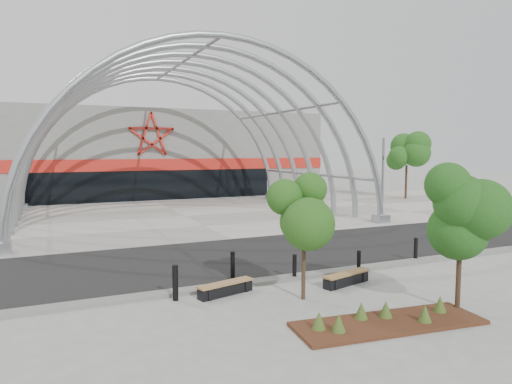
{
  "coord_description": "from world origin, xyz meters",
  "views": [
    {
      "loc": [
        -7.9,
        -13.62,
        4.39
      ],
      "look_at": [
        0.0,
        4.0,
        2.6
      ],
      "focal_mm": 32.0,
      "sensor_mm": 36.0,
      "label": 1
    }
  ],
  "objects": [
    {
      "name": "ground",
      "position": [
        0.0,
        0.0,
        0.0
      ],
      "size": [
        140.0,
        140.0,
        0.0
      ],
      "primitive_type": "plane",
      "color": "gray",
      "rests_on": "ground"
    },
    {
      "name": "road",
      "position": [
        0.0,
        3.5,
        0.01
      ],
      "size": [
        140.0,
        7.0,
        0.02
      ],
      "primitive_type": "cube",
      "color": "black",
      "rests_on": "ground"
    },
    {
      "name": "forecourt",
      "position": [
        0.0,
        15.5,
        0.02
      ],
      "size": [
        60.0,
        17.0,
        0.04
      ],
      "primitive_type": "cube",
      "color": "gray",
      "rests_on": "ground"
    },
    {
      "name": "kerb",
      "position": [
        0.0,
        -0.25,
        0.06
      ],
      "size": [
        60.0,
        0.5,
        0.12
      ],
      "primitive_type": "cube",
      "color": "slate",
      "rests_on": "ground"
    },
    {
      "name": "arena_building",
      "position": [
        0.0,
        33.45,
        3.99
      ],
      "size": [
        34.0,
        15.24,
        8.0
      ],
      "color": "slate",
      "rests_on": "ground"
    },
    {
      "name": "vault_canopy",
      "position": [
        0.0,
        15.5,
        0.02
      ],
      "size": [
        20.8,
        15.8,
        20.36
      ],
      "color": "#9BA0A5",
      "rests_on": "ground"
    },
    {
      "name": "planting_bed",
      "position": [
        -0.36,
        -4.82,
        0.12
      ],
      "size": [
        5.05,
        2.05,
        0.52
      ],
      "color": "#3B1810",
      "rests_on": "ground"
    },
    {
      "name": "signal_pole",
      "position": [
        10.3,
        8.29,
        2.67
      ],
      "size": [
        0.38,
        0.71,
        5.11
      ],
      "color": "slate",
      "rests_on": "ground"
    },
    {
      "name": "street_tree_0",
      "position": [
        -1.27,
        -2.24,
        2.73
      ],
      "size": [
        1.66,
        1.66,
        3.79
      ],
      "color": "black",
      "rests_on": "ground"
    },
    {
      "name": "street_tree_1",
      "position": [
        2.13,
        -4.78,
        2.89
      ],
      "size": [
        1.7,
        1.7,
        4.02
      ],
      "color": "black",
      "rests_on": "ground"
    },
    {
      "name": "bench_0",
      "position": [
        -3.22,
        -0.93,
        0.19
      ],
      "size": [
        1.9,
        0.86,
        0.39
      ],
      "color": "black",
      "rests_on": "ground"
    },
    {
      "name": "bench_1",
      "position": [
        0.74,
        -1.56,
        0.19
      ],
      "size": [
        1.94,
        0.88,
        0.4
      ],
      "color": "black",
      "rests_on": "ground"
    },
    {
      "name": "bollard_0",
      "position": [
        -4.74,
        -0.81,
        0.53
      ],
      "size": [
        0.17,
        0.17,
        1.05
      ],
      "primitive_type": "cylinder",
      "color": "black",
      "rests_on": "ground"
    },
    {
      "name": "bollard_1",
      "position": [
        -2.38,
        0.64,
        0.46
      ],
      "size": [
        0.15,
        0.15,
        0.93
      ],
      "primitive_type": "cylinder",
      "color": "black",
      "rests_on": "ground"
    },
    {
      "name": "bollard_2",
      "position": [
        -0.52,
        -0.35,
        0.43
      ],
      "size": [
        0.14,
        0.14,
        0.87
      ],
      "primitive_type": "cylinder",
      "color": "black",
      "rests_on": "ground"
    },
    {
      "name": "bollard_3",
      "position": [
        1.88,
        -0.69,
        0.43
      ],
      "size": [
        0.14,
        0.14,
        0.85
      ],
      "primitive_type": "cylinder",
      "color": "black",
      "rests_on": "ground"
    },
    {
      "name": "bollard_4",
      "position": [
        5.11,
        -0.04,
        0.47
      ],
      "size": [
        0.15,
        0.15,
        0.94
      ],
      "primitive_type": "cylinder",
      "color": "black",
      "rests_on": "ground"
    },
    {
      "name": "bg_tree_1",
      "position": [
        21.0,
        18.0,
        4.25
      ],
      "size": [
        2.7,
        2.7,
        5.91
      ],
      "color": "black",
      "rests_on": "ground"
    }
  ]
}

